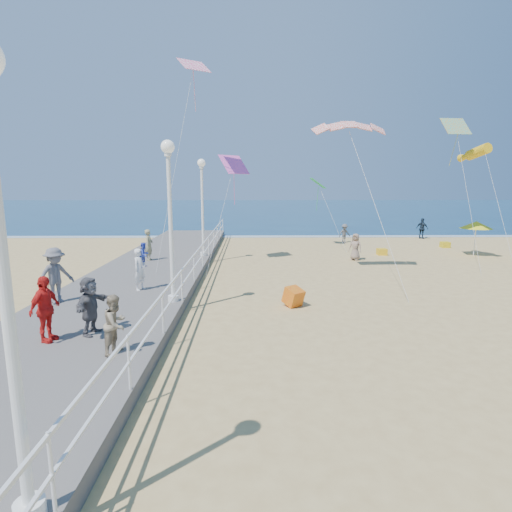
{
  "coord_description": "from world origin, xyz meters",
  "views": [
    {
      "loc": [
        -2.74,
        -13.17,
        4.27
      ],
      "look_at": [
        -2.5,
        2.0,
        1.6
      ],
      "focal_mm": 28.0,
      "sensor_mm": 36.0,
      "label": 1
    }
  ],
  "objects_px": {
    "beach_walker_a": "(345,233)",
    "beach_chair_left": "(382,252)",
    "spectator_5": "(90,306)",
    "woman_holding_toddler": "(140,269)",
    "box_kite": "(293,298)",
    "beach_walker_b": "(422,228)",
    "spectator_3": "(45,309)",
    "lamp_post_far": "(202,197)",
    "lamp_post_mid": "(170,205)",
    "toddler_held": "(144,255)",
    "beach_chair_right": "(445,245)",
    "spectator_6": "(149,245)",
    "lamp_post_near": "(0,245)",
    "spectator_1": "(116,324)",
    "beach_walker_c": "(355,247)",
    "spectator_2": "(56,275)",
    "beach_umbrella": "(476,225)"
  },
  "relations": [
    {
      "from": "spectator_3",
      "to": "spectator_5",
      "type": "relative_size",
      "value": 1.09
    },
    {
      "from": "beach_walker_a",
      "to": "beach_umbrella",
      "type": "bearing_deg",
      "value": -56.86
    },
    {
      "from": "lamp_post_far",
      "to": "beach_umbrella",
      "type": "bearing_deg",
      "value": 7.08
    },
    {
      "from": "lamp_post_near",
      "to": "spectator_1",
      "type": "distance_m",
      "value": 5.4
    },
    {
      "from": "spectator_2",
      "to": "beach_walker_c",
      "type": "relative_size",
      "value": 1.2
    },
    {
      "from": "spectator_6",
      "to": "box_kite",
      "type": "height_order",
      "value": "spectator_6"
    },
    {
      "from": "lamp_post_far",
      "to": "spectator_3",
      "type": "bearing_deg",
      "value": -101.27
    },
    {
      "from": "lamp_post_far",
      "to": "spectator_5",
      "type": "height_order",
      "value": "lamp_post_far"
    },
    {
      "from": "lamp_post_far",
      "to": "beach_walker_c",
      "type": "bearing_deg",
      "value": 4.22
    },
    {
      "from": "lamp_post_near",
      "to": "spectator_6",
      "type": "relative_size",
      "value": 3.26
    },
    {
      "from": "beach_walker_b",
      "to": "beach_walker_c",
      "type": "bearing_deg",
      "value": 101.38
    },
    {
      "from": "lamp_post_far",
      "to": "spectator_2",
      "type": "relative_size",
      "value": 2.85
    },
    {
      "from": "spectator_1",
      "to": "beach_walker_b",
      "type": "height_order",
      "value": "spectator_1"
    },
    {
      "from": "beach_walker_a",
      "to": "beach_chair_left",
      "type": "height_order",
      "value": "beach_walker_a"
    },
    {
      "from": "woman_holding_toddler",
      "to": "spectator_5",
      "type": "height_order",
      "value": "woman_holding_toddler"
    },
    {
      "from": "beach_umbrella",
      "to": "beach_walker_b",
      "type": "bearing_deg",
      "value": 88.69
    },
    {
      "from": "woman_holding_toddler",
      "to": "box_kite",
      "type": "height_order",
      "value": "woman_holding_toddler"
    },
    {
      "from": "spectator_3",
      "to": "lamp_post_far",
      "type": "bearing_deg",
      "value": 1.68
    },
    {
      "from": "woman_holding_toddler",
      "to": "beach_chair_left",
      "type": "xyz_separation_m",
      "value": [
        12.41,
        9.86,
        -0.99
      ]
    },
    {
      "from": "spectator_5",
      "to": "lamp_post_far",
      "type": "bearing_deg",
      "value": 3.42
    },
    {
      "from": "woman_holding_toddler",
      "to": "spectator_5",
      "type": "xyz_separation_m",
      "value": [
        -0.07,
        -4.55,
        -0.01
      ]
    },
    {
      "from": "box_kite",
      "to": "spectator_6",
      "type": "bearing_deg",
      "value": 97.12
    },
    {
      "from": "spectator_5",
      "to": "box_kite",
      "type": "bearing_deg",
      "value": -46.77
    },
    {
      "from": "lamp_post_mid",
      "to": "beach_chair_right",
      "type": "height_order",
      "value": "lamp_post_mid"
    },
    {
      "from": "box_kite",
      "to": "beach_umbrella",
      "type": "bearing_deg",
      "value": 3.04
    },
    {
      "from": "lamp_post_near",
      "to": "beach_umbrella",
      "type": "xyz_separation_m",
      "value": [
        16.53,
        20.05,
        -1.75
      ]
    },
    {
      "from": "spectator_6",
      "to": "box_kite",
      "type": "distance_m",
      "value": 9.86
    },
    {
      "from": "beach_walker_b",
      "to": "box_kite",
      "type": "height_order",
      "value": "beach_walker_b"
    },
    {
      "from": "spectator_2",
      "to": "beach_chair_right",
      "type": "relative_size",
      "value": 3.4
    },
    {
      "from": "woman_holding_toddler",
      "to": "spectator_2",
      "type": "height_order",
      "value": "spectator_2"
    },
    {
      "from": "lamp_post_mid",
      "to": "beach_chair_right",
      "type": "distance_m",
      "value": 22.03
    },
    {
      "from": "spectator_5",
      "to": "beach_walker_a",
      "type": "distance_m",
      "value": 22.94
    },
    {
      "from": "beach_walker_c",
      "to": "beach_chair_right",
      "type": "distance_m",
      "value": 8.96
    },
    {
      "from": "toddler_held",
      "to": "beach_chair_right",
      "type": "height_order",
      "value": "toddler_held"
    },
    {
      "from": "box_kite",
      "to": "spectator_3",
      "type": "bearing_deg",
      "value": 174.66
    },
    {
      "from": "lamp_post_near",
      "to": "spectator_5",
      "type": "xyz_separation_m",
      "value": [
        -1.58,
        5.96,
        -2.49
      ]
    },
    {
      "from": "spectator_3",
      "to": "spectator_6",
      "type": "distance_m",
      "value": 11.17
    },
    {
      "from": "spectator_2",
      "to": "spectator_3",
      "type": "bearing_deg",
      "value": -123.39
    },
    {
      "from": "woman_holding_toddler",
      "to": "box_kite",
      "type": "relative_size",
      "value": 2.62
    },
    {
      "from": "spectator_3",
      "to": "spectator_2",
      "type": "bearing_deg",
      "value": 34.59
    },
    {
      "from": "lamp_post_mid",
      "to": "beach_chair_left",
      "type": "height_order",
      "value": "lamp_post_mid"
    },
    {
      "from": "spectator_3",
      "to": "beach_chair_right",
      "type": "bearing_deg",
      "value": -33.53
    },
    {
      "from": "toddler_held",
      "to": "beach_walker_a",
      "type": "relative_size",
      "value": 0.65
    },
    {
      "from": "toddler_held",
      "to": "spectator_6",
      "type": "height_order",
      "value": "toddler_held"
    },
    {
      "from": "spectator_5",
      "to": "beach_chair_left",
      "type": "xyz_separation_m",
      "value": [
        12.47,
        14.41,
        -0.97
      ]
    },
    {
      "from": "lamp_post_near",
      "to": "beach_chair_left",
      "type": "distance_m",
      "value": 23.36
    },
    {
      "from": "spectator_3",
      "to": "woman_holding_toddler",
      "type": "bearing_deg",
      "value": 1.89
    },
    {
      "from": "woman_holding_toddler",
      "to": "beach_walker_b",
      "type": "relative_size",
      "value": 0.93
    },
    {
      "from": "toddler_held",
      "to": "beach_chair_right",
      "type": "bearing_deg",
      "value": -30.54
    },
    {
      "from": "lamp_post_far",
      "to": "spectator_3",
      "type": "xyz_separation_m",
      "value": [
        -2.5,
        -12.54,
        -2.42
      ]
    }
  ]
}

